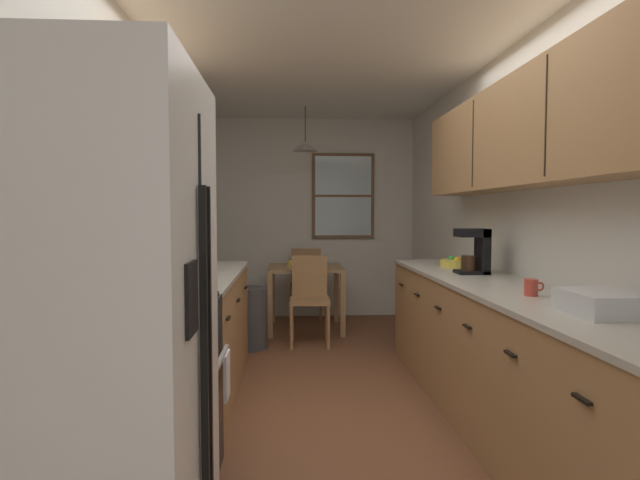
# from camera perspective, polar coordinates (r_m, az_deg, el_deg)

# --- Properties ---
(ground_plane) EXTENTS (12.00, 12.00, 0.00)m
(ground_plane) POSITION_cam_1_polar(r_m,az_deg,el_deg) (4.18, 1.03, -15.65)
(ground_plane) COLOR brown
(wall_left) EXTENTS (0.10, 9.00, 2.55)m
(wall_left) POSITION_cam_1_polar(r_m,az_deg,el_deg) (4.08, -18.20, 1.96)
(wall_left) COLOR silver
(wall_left) RESTS_ON ground
(wall_right) EXTENTS (0.10, 9.00, 2.55)m
(wall_right) POSITION_cam_1_polar(r_m,az_deg,el_deg) (4.29, 19.34, 1.99)
(wall_right) COLOR silver
(wall_right) RESTS_ON ground
(wall_back) EXTENTS (4.40, 0.10, 2.55)m
(wall_back) POSITION_cam_1_polar(r_m,az_deg,el_deg) (6.61, -0.80, 2.46)
(wall_back) COLOR silver
(wall_back) RESTS_ON ground
(ceiling_slab) EXTENTS (4.40, 9.00, 0.08)m
(ceiling_slab) POSITION_cam_1_polar(r_m,az_deg,el_deg) (4.16, 1.07, 20.53)
(ceiling_slab) COLOR white
(refrigerator) EXTENTS (0.72, 0.82, 1.81)m
(refrigerator) POSITION_cam_1_polar(r_m,az_deg,el_deg) (1.87, -23.85, -10.70)
(refrigerator) COLOR white
(refrigerator) RESTS_ON ground
(stove_range) EXTENTS (0.66, 0.63, 1.10)m
(stove_range) POSITION_cam_1_polar(r_m,az_deg,el_deg) (2.68, -18.70, -16.04)
(stove_range) COLOR black
(stove_range) RESTS_ON ground
(microwave_over_range) EXTENTS (0.39, 0.57, 0.31)m
(microwave_over_range) POSITION_cam_1_polar(r_m,az_deg,el_deg) (2.59, -21.61, 9.64)
(microwave_over_range) COLOR silver
(counter_left) EXTENTS (0.64, 1.94, 0.90)m
(counter_left) POSITION_cam_1_polar(r_m,az_deg,el_deg) (3.89, -13.76, -10.26)
(counter_left) COLOR #A87A4C
(counter_left) RESTS_ON ground
(upper_cabinets_left) EXTENTS (0.33, 2.02, 0.64)m
(upper_cabinets_left) POSITION_cam_1_polar(r_m,az_deg,el_deg) (3.80, -16.28, 10.39)
(upper_cabinets_left) COLOR #A87A4C
(counter_right) EXTENTS (0.64, 3.39, 0.90)m
(counter_right) POSITION_cam_1_polar(r_m,az_deg,el_deg) (3.45, 19.51, -12.09)
(counter_right) COLOR #A87A4C
(counter_right) RESTS_ON ground
(upper_cabinets_right) EXTENTS (0.33, 3.07, 0.66)m
(upper_cabinets_right) POSITION_cam_1_polar(r_m,az_deg,el_deg) (3.38, 22.49, 11.14)
(upper_cabinets_right) COLOR #A87A4C
(dining_table) EXTENTS (0.84, 0.82, 0.73)m
(dining_table) POSITION_cam_1_polar(r_m,az_deg,el_deg) (5.84, -1.65, -4.16)
(dining_table) COLOR #A87F51
(dining_table) RESTS_ON ground
(dining_chair_near) EXTENTS (0.41, 0.41, 0.90)m
(dining_chair_near) POSITION_cam_1_polar(r_m,az_deg,el_deg) (5.25, -1.17, -6.19)
(dining_chair_near) COLOR #A87A4C
(dining_chair_near) RESTS_ON ground
(dining_chair_far) EXTENTS (0.45, 0.45, 0.90)m
(dining_chair_far) POSITION_cam_1_polar(r_m,az_deg,el_deg) (6.46, -1.48, -4.44)
(dining_chair_far) COLOR #A87A4C
(dining_chair_far) RESTS_ON ground
(pendant_light) EXTENTS (0.28, 0.28, 0.50)m
(pendant_light) POSITION_cam_1_polar(r_m,az_deg,el_deg) (5.84, -1.67, 10.49)
(pendant_light) COLOR black
(back_window) EXTENTS (0.80, 0.05, 1.10)m
(back_window) POSITION_cam_1_polar(r_m,az_deg,el_deg) (6.57, 2.61, 4.97)
(back_window) COLOR brown
(trash_bin) EXTENTS (0.34, 0.34, 0.61)m
(trash_bin) POSITION_cam_1_polar(r_m,az_deg,el_deg) (5.13, -7.85, -8.67)
(trash_bin) COLOR #3F3F42
(trash_bin) RESTS_ON ground
(storage_canister) EXTENTS (0.12, 0.12, 0.18)m
(storage_canister) POSITION_cam_1_polar(r_m,az_deg,el_deg) (3.07, -16.41, -3.61)
(storage_canister) COLOR red
(storage_canister) RESTS_ON counter_left
(dish_towel) EXTENTS (0.02, 0.16, 0.24)m
(dish_towel) POSITION_cam_1_polar(r_m,az_deg,el_deg) (2.75, -10.43, -14.78)
(dish_towel) COLOR white
(coffee_maker) EXTENTS (0.22, 0.18, 0.33)m
(coffee_maker) POSITION_cam_1_polar(r_m,az_deg,el_deg) (3.86, 17.13, -1.10)
(coffee_maker) COLOR black
(coffee_maker) RESTS_ON counter_right
(mug_by_coffeemaker) EXTENTS (0.11, 0.07, 0.09)m
(mug_by_coffeemaker) POSITION_cam_1_polar(r_m,az_deg,el_deg) (2.93, 22.69, -4.94)
(mug_by_coffeemaker) COLOR #BF3F33
(mug_by_coffeemaker) RESTS_ON counter_right
(fruit_bowl) EXTENTS (0.28, 0.28, 0.09)m
(fruit_bowl) POSITION_cam_1_polar(r_m,az_deg,el_deg) (4.29, 15.18, -2.49)
(fruit_bowl) COLOR #E5D14C
(fruit_bowl) RESTS_ON counter_right
(dish_rack) EXTENTS (0.28, 0.34, 0.10)m
(dish_rack) POSITION_cam_1_polar(r_m,az_deg,el_deg) (2.54, 29.14, -6.21)
(dish_rack) COLOR silver
(dish_rack) RESTS_ON counter_right
(table_serving_bowl) EXTENTS (0.20, 0.20, 0.06)m
(table_serving_bowl) POSITION_cam_1_polar(r_m,az_deg,el_deg) (5.90, -2.79, -2.62)
(table_serving_bowl) COLOR #E0D14C
(table_serving_bowl) RESTS_ON dining_table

